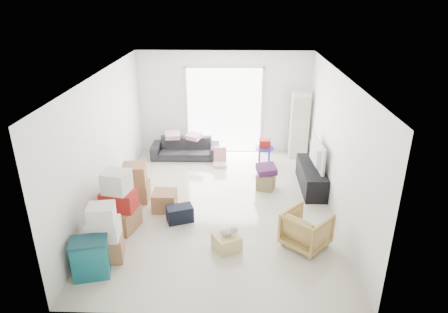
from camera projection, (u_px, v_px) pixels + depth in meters
room_shell at (220, 144)px, 7.71m from camera, size 4.98×6.48×3.18m
sliding_door at (224, 107)px, 10.49m from camera, size 2.10×0.04×2.33m
ac_tower at (299, 125)px, 10.28m from camera, size 0.45×0.30×1.75m
tv_console at (311, 177)px, 8.87m from camera, size 0.46×1.54×0.51m
television at (312, 164)px, 8.75m from camera, size 0.65×1.07×0.14m
sofa at (185, 145)px, 10.43m from camera, size 1.76×0.52×0.69m
pillow_left at (172, 130)px, 10.30m from camera, size 0.46×0.38×0.13m
pillow_right at (194, 131)px, 10.25m from camera, size 0.40×0.37×0.11m
armchair at (307, 228)px, 6.82m from camera, size 0.95×0.95×0.71m
storage_bins at (91, 258)px, 6.12m from camera, size 0.64×0.51×0.64m
box_stack_a at (104, 235)px, 6.45m from camera, size 0.62×0.55×1.00m
box_stack_b at (119, 204)px, 7.26m from camera, size 0.70×0.70×1.16m
box_stack_c at (135, 183)px, 8.29m from camera, size 0.56×0.52×0.81m
loose_box at (165, 201)px, 8.02m from camera, size 0.46×0.46×0.38m
duffel_bag at (180, 214)px, 7.62m from camera, size 0.56×0.45×0.31m
ottoman at (266, 181)px, 8.85m from camera, size 0.46×0.46×0.37m
blanket at (266, 171)px, 8.75m from camera, size 0.47×0.47×0.14m
kids_table at (265, 146)px, 10.08m from camera, size 0.49×0.49×0.62m
toy_walker at (220, 161)px, 10.04m from camera, size 0.35×0.30×0.46m
wood_crate at (227, 242)px, 6.81m from camera, size 0.55×0.55×0.27m
plush_bunny at (229, 232)px, 6.74m from camera, size 0.30×0.17×0.15m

